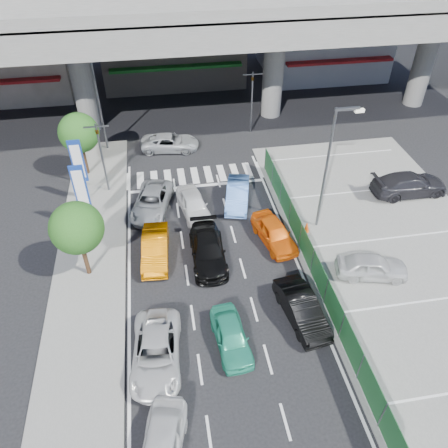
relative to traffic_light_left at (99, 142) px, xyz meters
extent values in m
plane|color=black|center=(6.20, -12.00, -3.94)|extent=(120.00, 120.00, 0.00)
cube|color=slate|center=(17.20, -10.00, -3.91)|extent=(12.00, 28.00, 0.06)
cube|color=slate|center=(-0.80, -8.00, -3.88)|extent=(4.00, 30.00, 0.12)
cylinder|color=#63635E|center=(-1.80, 10.00, 0.06)|extent=(1.80, 1.80, 8.00)
cylinder|color=#63635E|center=(14.20, 10.00, 0.06)|extent=(1.80, 1.80, 8.00)
cylinder|color=#63635E|center=(28.20, 10.00, 0.06)|extent=(1.80, 1.80, 8.00)
cube|color=#63635E|center=(6.20, 10.00, 5.06)|extent=(64.00, 14.00, 2.00)
cube|color=#63635E|center=(6.20, 3.20, 6.36)|extent=(64.00, 0.40, 0.90)
cube|color=gray|center=(6.20, 21.00, 3.56)|extent=(14.00, 10.00, 15.00)
cube|color=#125E1A|center=(6.20, 15.90, -1.14)|extent=(12.60, 1.60, 0.25)
cube|color=black|center=(6.20, 15.98, 4.31)|extent=(11.20, 0.10, 6.75)
cube|color=gray|center=(22.20, 20.00, 2.06)|extent=(12.00, 10.00, 12.00)
cube|color=maroon|center=(22.20, 14.90, -1.14)|extent=(10.80, 1.60, 0.25)
cube|color=black|center=(22.20, 14.98, 2.66)|extent=(9.60, 0.10, 5.40)
cylinder|color=#595B60|center=(0.00, 0.00, -1.34)|extent=(0.14, 0.14, 5.20)
cube|color=#595B60|center=(0.00, 0.00, 1.06)|extent=(1.60, 0.08, 0.08)
imported|color=black|center=(0.00, 0.00, 0.76)|extent=(0.26, 1.24, 0.50)
cylinder|color=#595B60|center=(11.70, 7.00, -1.34)|extent=(0.14, 0.14, 5.20)
cube|color=#595B60|center=(11.70, 7.00, 1.06)|extent=(1.60, 0.08, 0.08)
imported|color=black|center=(11.70, 7.00, 0.76)|extent=(0.26, 1.24, 0.50)
cylinder|color=#595B60|center=(13.20, -6.00, 0.06)|extent=(0.16, 0.16, 8.00)
cube|color=#595B60|center=(13.80, -6.00, 3.96)|extent=(1.40, 0.15, 0.15)
cube|color=silver|center=(14.50, -6.00, 3.81)|extent=(0.50, 0.22, 0.18)
cylinder|color=#595B60|center=(-0.30, 6.00, 0.06)|extent=(0.16, 0.16, 8.00)
cube|color=#595B60|center=(0.30, 6.00, 3.96)|extent=(1.40, 0.15, 0.15)
cube|color=silver|center=(1.00, 6.00, 3.81)|extent=(0.50, 0.22, 0.18)
cylinder|color=#595B60|center=(-1.00, -4.00, -2.84)|extent=(0.10, 0.10, 2.20)
cube|color=navy|center=(-1.00, -4.00, -0.74)|extent=(0.80, 0.12, 3.00)
cube|color=white|center=(-1.00, -4.07, -0.74)|extent=(0.60, 0.02, 2.40)
cylinder|color=#595B60|center=(-1.40, -1.00, -2.84)|extent=(0.10, 0.10, 2.20)
cube|color=navy|center=(-1.40, -1.00, -0.74)|extent=(0.80, 0.12, 3.00)
cube|color=white|center=(-1.40, -1.07, -0.74)|extent=(0.60, 0.02, 2.40)
cylinder|color=#382314|center=(-0.80, -8.00, -2.74)|extent=(0.24, 0.24, 2.40)
sphere|color=#1D4814|center=(-0.80, -8.00, -0.54)|extent=(2.80, 2.80, 2.80)
cylinder|color=#382314|center=(-1.60, 2.50, -2.74)|extent=(0.24, 0.24, 2.40)
sphere|color=#1D4814|center=(-1.60, 2.50, -0.54)|extent=(2.80, 2.80, 2.80)
imported|color=silver|center=(2.70, -18.53, -3.25)|extent=(2.54, 4.32, 1.38)
imported|color=silver|center=(2.71, -14.22, -3.27)|extent=(2.60, 4.94, 1.32)
imported|color=teal|center=(6.24, -13.90, -3.31)|extent=(1.79, 3.80, 1.26)
imported|color=black|center=(10.01, -12.91, -3.25)|extent=(2.08, 4.36, 1.38)
imported|color=#B85E00|center=(2.98, -7.25, -3.25)|extent=(1.75, 4.28, 1.38)
imported|color=black|center=(5.96, -7.89, -3.25)|extent=(2.01, 4.79, 1.38)
imported|color=orange|center=(10.12, -7.04, -3.25)|extent=(2.44, 4.30, 1.38)
imported|color=#92969A|center=(2.94, -2.64, -3.28)|extent=(3.29, 5.10, 1.31)
imported|color=silver|center=(5.63, -3.43, -3.25)|extent=(2.29, 4.27, 1.38)
imported|color=#619AF7|center=(8.68, -2.77, -3.25)|extent=(2.41, 4.38, 1.37)
imported|color=#A8ACAF|center=(4.69, 5.10, -3.30)|extent=(4.80, 2.68, 1.27)
imported|color=silver|center=(14.71, -10.72, -3.21)|extent=(4.17, 2.40, 1.33)
imported|color=#27272B|center=(20.55, -3.75, -3.12)|extent=(5.27, 2.20, 1.52)
cone|color=#FF4F0E|center=(12.34, -6.53, -3.51)|extent=(0.43, 0.43, 0.73)
camera|label=1|loc=(3.86, -26.12, 13.96)|focal=35.00mm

